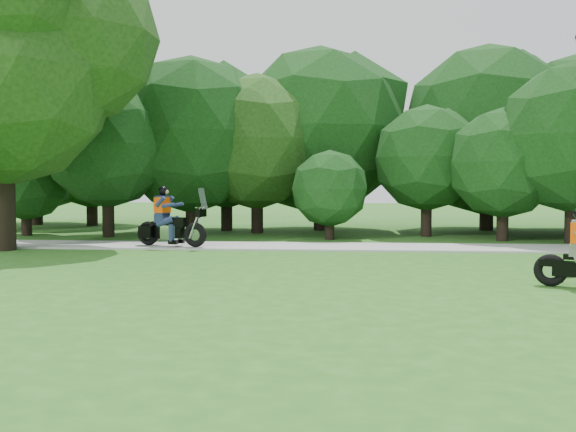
{
  "coord_description": "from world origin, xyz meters",
  "views": [
    {
      "loc": [
        -0.81,
        -11.06,
        1.95
      ],
      "look_at": [
        -2.05,
        3.52,
        1.18
      ],
      "focal_mm": 40.0,
      "sensor_mm": 36.0,
      "label": 1
    }
  ],
  "objects": [
    {
      "name": "ground",
      "position": [
        0.0,
        0.0,
        0.0
      ],
      "size": [
        100.0,
        100.0,
        0.0
      ],
      "primitive_type": "plane",
      "color": "#2A5E1A",
      "rests_on": "ground"
    },
    {
      "name": "big_tree_west",
      "position": [
        -10.54,
        6.85,
        5.76
      ],
      "size": [
        8.64,
        6.56,
        9.96
      ],
      "color": "black",
      "rests_on": "ground"
    },
    {
      "name": "touring_motorcycle",
      "position": [
        -5.98,
        7.47,
        0.71
      ],
      "size": [
        2.29,
        1.17,
        1.78
      ],
      "rotation": [
        0.0,
        0.0,
        -0.29
      ],
      "color": "black",
      "rests_on": "walkway"
    },
    {
      "name": "tree_line",
      "position": [
        0.02,
        14.65,
        3.67
      ],
      "size": [
        39.12,
        13.07,
        7.63
      ],
      "color": "black",
      "rests_on": "ground"
    },
    {
      "name": "walkway",
      "position": [
        0.0,
        8.0,
        0.03
      ],
      "size": [
        60.0,
        2.2,
        0.06
      ],
      "primitive_type": "cube",
      "color": "#AAAAA4",
      "rests_on": "ground"
    }
  ]
}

